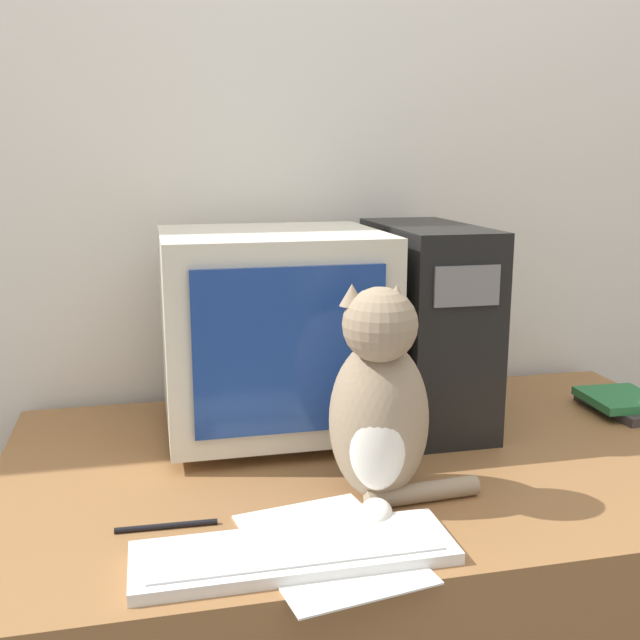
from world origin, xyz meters
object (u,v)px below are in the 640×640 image
(crt_monitor, at_px, (273,330))
(cat, at_px, (380,408))
(keyboard, at_px, (294,552))
(book_stack, at_px, (621,403))
(computer_tower, at_px, (426,324))
(pen, at_px, (166,526))

(crt_monitor, distance_m, cat, 0.38)
(keyboard, distance_m, book_stack, 0.96)
(cat, relative_size, book_stack, 1.77)
(crt_monitor, bearing_deg, computer_tower, 0.58)
(computer_tower, bearing_deg, cat, -121.06)
(computer_tower, distance_m, book_stack, 0.49)
(crt_monitor, relative_size, computer_tower, 1.03)
(keyboard, height_order, pen, keyboard)
(crt_monitor, height_order, keyboard, crt_monitor)
(keyboard, bearing_deg, cat, 42.29)
(computer_tower, relative_size, pen, 2.70)
(computer_tower, xyz_separation_m, cat, (-0.22, -0.36, -0.05))
(crt_monitor, xyz_separation_m, keyboard, (-0.06, -0.51, -0.21))
(book_stack, distance_m, pen, 1.07)
(book_stack, xyz_separation_m, pen, (-1.02, -0.33, -0.02))
(book_stack, height_order, pen, book_stack)
(book_stack, relative_size, pen, 1.33)
(crt_monitor, relative_size, pen, 2.79)
(crt_monitor, xyz_separation_m, pen, (-0.23, -0.38, -0.21))
(book_stack, bearing_deg, cat, -155.94)
(keyboard, xyz_separation_m, cat, (0.18, 0.16, 0.15))
(crt_monitor, distance_m, keyboard, 0.56)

